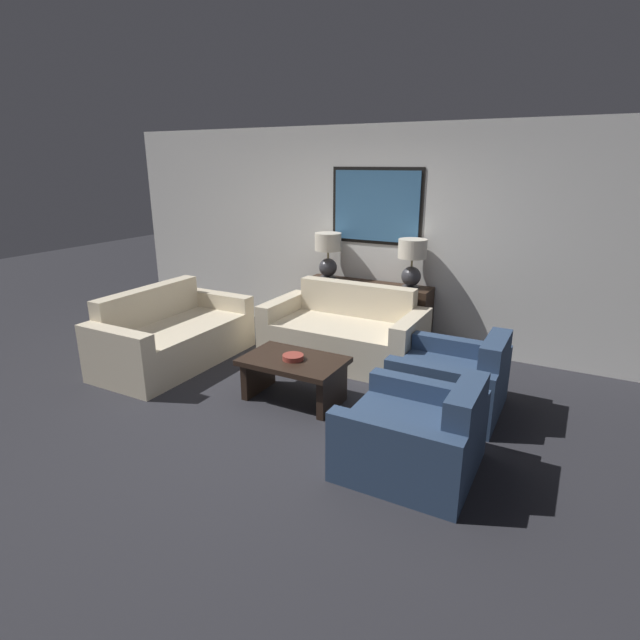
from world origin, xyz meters
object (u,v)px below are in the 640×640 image
at_px(console_table, 367,313).
at_px(table_lamp_right, 412,259).
at_px(couch_by_back_wall, 344,335).
at_px(coffee_table, 294,371).
at_px(couch_by_side, 173,337).
at_px(decorative_bowl, 293,357).
at_px(table_lamp_left, 328,251).
at_px(armchair_near_camera, 415,438).
at_px(armchair_near_back_wall, 452,382).

distance_m(console_table, table_lamp_right, 0.93).
relative_size(couch_by_back_wall, coffee_table, 1.87).
distance_m(couch_by_side, coffee_table, 1.74).
relative_size(console_table, decorative_bowl, 8.01).
bearing_deg(table_lamp_left, table_lamp_right, 0.00).
bearing_deg(table_lamp_right, couch_by_back_wall, -130.65).
xyz_separation_m(couch_by_back_wall, coffee_table, (0.04, -1.20, 0.01)).
height_order(table_lamp_right, couch_by_back_wall, table_lamp_right).
distance_m(table_lamp_right, couch_by_back_wall, 1.20).
xyz_separation_m(table_lamp_right, coffee_table, (-0.52, -1.84, -0.83)).
distance_m(table_lamp_right, couch_by_side, 2.92).
xyz_separation_m(console_table, armchair_near_camera, (1.42, -2.40, -0.13)).
bearing_deg(decorative_bowl, armchair_near_camera, -21.17).
bearing_deg(armchair_near_camera, armchair_near_back_wall, 90.00).
distance_m(console_table, table_lamp_left, 0.93).
height_order(table_lamp_left, armchair_near_back_wall, table_lamp_left).
height_order(decorative_bowl, armchair_near_camera, armchair_near_camera).
height_order(console_table, table_lamp_left, table_lamp_left).
xyz_separation_m(couch_by_side, armchair_near_back_wall, (3.12, 0.37, -0.03)).
relative_size(table_lamp_left, armchair_near_camera, 0.61).
xyz_separation_m(table_lamp_left, armchair_near_back_wall, (1.98, -1.29, -0.87)).
relative_size(couch_by_back_wall, couch_by_side, 1.00).
xyz_separation_m(table_lamp_right, couch_by_back_wall, (-0.56, -0.65, -0.84)).
height_order(couch_by_side, coffee_table, couch_by_side).
bearing_deg(couch_by_back_wall, couch_by_side, -149.08).
bearing_deg(couch_by_side, couch_by_back_wall, 30.92).
height_order(table_lamp_left, coffee_table, table_lamp_left).
bearing_deg(couch_by_back_wall, coffee_table, -88.23).
height_order(console_table, coffee_table, console_table).
relative_size(console_table, coffee_table, 1.67).
relative_size(decorative_bowl, armchair_near_camera, 0.21).
bearing_deg(console_table, table_lamp_left, 180.00).
height_order(table_lamp_right, coffee_table, table_lamp_right).
relative_size(console_table, couch_by_side, 0.89).
bearing_deg(armchair_near_back_wall, table_lamp_left, 146.89).
distance_m(table_lamp_left, armchair_near_back_wall, 2.52).
bearing_deg(decorative_bowl, coffee_table, 109.55).
bearing_deg(decorative_bowl, console_table, 91.36).
height_order(console_table, table_lamp_right, table_lamp_right).
height_order(couch_by_back_wall, couch_by_side, same).
distance_m(table_lamp_left, couch_by_side, 2.18).
distance_m(couch_by_back_wall, armchair_near_back_wall, 1.56).
bearing_deg(couch_by_back_wall, armchair_near_back_wall, -24.34).
bearing_deg(armchair_near_camera, table_lamp_right, 109.90).
height_order(console_table, armchair_near_back_wall, console_table).
distance_m(decorative_bowl, armchair_near_camera, 1.49).
relative_size(console_table, couch_by_back_wall, 0.89).
relative_size(table_lamp_left, decorative_bowl, 2.90).
xyz_separation_m(table_lamp_left, armchair_near_camera, (1.98, -2.40, -0.87)).
relative_size(table_lamp_left, armchair_near_back_wall, 0.61).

